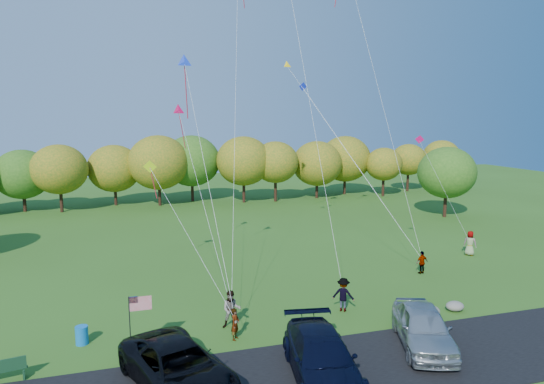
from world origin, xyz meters
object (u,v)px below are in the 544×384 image
Objects in this scene: minivan_dark at (178,367)px; minivan_silver at (423,327)px; minivan_navy at (322,358)px; flyer_a at (235,324)px; trash_barrel at (82,335)px; flyer_d at (422,262)px; flyer_e at (470,243)px; park_bench at (2,370)px; flyer_b at (231,309)px; flyer_c at (343,294)px.

minivan_silver reaches higher than minivan_dark.
minivan_silver is at bearing 22.12° from minivan_navy.
flyer_a is 1.77× the size of trash_barrel.
minivan_dark is 4.04× the size of flyer_d.
minivan_silver is 8.70m from flyer_a.
flyer_a is at bearing 14.80° from flyer_d.
flyer_d reaches higher than flyer_a.
park_bench is at bearing 64.12° from flyer_e.
minivan_navy is 3.50× the size of park_bench.
flyer_b is (-7.95, 4.59, -0.02)m from minivan_silver.
minivan_navy is at bearing 34.06° from flyer_d.
minivan_dark reaches higher than trash_barrel.
flyer_d is 21.61m from trash_barrel.
flyer_b reaches higher than park_bench.
flyer_b is at bearing 38.66° from minivan_dark.
flyer_d reaches higher than trash_barrel.
flyer_d is (17.26, 9.60, -0.15)m from minivan_dark.
park_bench is at bearing 8.35° from flyer_d.
flyer_c reaches higher than park_bench.
minivan_silver is 3.47× the size of flyer_d.
flyer_a is 1.32m from flyer_b.
minivan_silver reaches higher than park_bench.
minivan_silver is 11.12m from flyer_d.
minivan_navy is 7.16× the size of trash_barrel.
minivan_dark is 5.66m from minivan_navy.
flyer_a is 0.98× the size of flyer_d.
minivan_silver is 2.92× the size of flyer_c.
flyer_b is 1.23× the size of flyer_d.
minivan_navy is at bearing -53.92° from flyer_b.
trash_barrel is at bearing 112.52° from flyer_a.
flyer_a is 0.82× the size of flyer_c.
flyer_b is 6.29m from flyer_c.
minivan_silver is at bearing -76.85° from flyer_a.
minivan_dark is 7.13m from park_bench.
minivan_silver is 2.86× the size of flyer_e.
minivan_silver is 3.55× the size of flyer_a.
trash_barrel is at bearing 3.72° from flyer_d.
flyer_c is at bearing 73.04° from flyer_e.
minivan_navy reaches higher than trash_barrel.
park_bench is at bearing -152.93° from flyer_b.
minivan_dark is 1.16× the size of minivan_silver.
flyer_e is (23.34, 12.38, 0.01)m from minivan_dark.
minivan_silver is 9.18m from flyer_b.
flyer_a is at bearing -80.85° from flyer_b.
minivan_navy is 3.32× the size of flyer_c.
flyer_a is 22.10m from flyer_e.
flyer_b is (-2.43, 5.87, 0.01)m from minivan_navy.
minivan_silver is at bearing 48.38° from flyer_d.
minivan_silver is 3.07× the size of park_bench.
minivan_navy is at bearing 92.70° from flyer_c.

